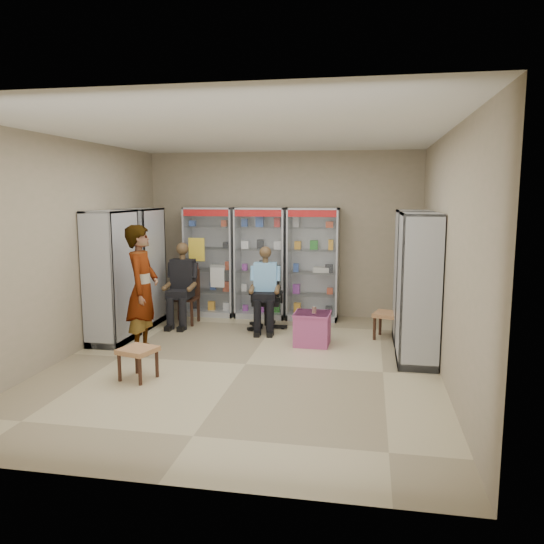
% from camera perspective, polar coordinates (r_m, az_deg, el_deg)
% --- Properties ---
extents(floor, '(6.00, 6.00, 0.00)m').
position_cam_1_polar(floor, '(7.17, -2.85, -9.86)').
color(floor, tan).
rests_on(floor, ground).
extents(room_shell, '(5.02, 6.02, 3.01)m').
position_cam_1_polar(room_shell, '(6.81, -2.97, 6.07)').
color(room_shell, tan).
rests_on(room_shell, ground).
extents(cabinet_back_left, '(0.90, 0.50, 2.00)m').
position_cam_1_polar(cabinet_back_left, '(9.86, -6.63, 1.10)').
color(cabinet_back_left, silver).
rests_on(cabinet_back_left, floor).
extents(cabinet_back_mid, '(0.90, 0.50, 2.00)m').
position_cam_1_polar(cabinet_back_mid, '(9.63, -1.21, 0.98)').
color(cabinet_back_mid, silver).
rests_on(cabinet_back_mid, floor).
extents(cabinet_back_right, '(0.90, 0.50, 2.00)m').
position_cam_1_polar(cabinet_back_right, '(9.48, 4.42, 0.85)').
color(cabinet_back_right, '#ADAEB4').
rests_on(cabinet_back_right, floor).
extents(cabinet_right_far, '(0.90, 0.50, 2.00)m').
position_cam_1_polar(cabinet_right_far, '(8.34, 14.80, -0.45)').
color(cabinet_right_far, '#A9ABB0').
rests_on(cabinet_right_far, floor).
extents(cabinet_right_near, '(0.90, 0.50, 2.00)m').
position_cam_1_polar(cabinet_right_near, '(7.26, 15.45, -1.78)').
color(cabinet_right_near, '#B9BAC1').
rests_on(cabinet_right_near, floor).
extents(cabinet_left_far, '(0.90, 0.50, 2.00)m').
position_cam_1_polar(cabinet_left_far, '(9.32, -13.78, 0.50)').
color(cabinet_left_far, '#B3B5BA').
rests_on(cabinet_left_far, floor).
extents(cabinet_left_near, '(0.90, 0.50, 2.00)m').
position_cam_1_polar(cabinet_left_near, '(8.34, -16.86, -0.54)').
color(cabinet_left_near, '#9FA3A6').
rests_on(cabinet_left_near, floor).
extents(wooden_chair, '(0.42, 0.42, 0.94)m').
position_cam_1_polar(wooden_chair, '(9.34, -9.35, -2.66)').
color(wooden_chair, black).
rests_on(wooden_chair, floor).
extents(seated_customer, '(0.44, 0.60, 1.34)m').
position_cam_1_polar(seated_customer, '(9.26, -9.48, -1.50)').
color(seated_customer, black).
rests_on(seated_customer, floor).
extents(office_chair, '(0.62, 0.62, 1.03)m').
position_cam_1_polar(office_chair, '(8.83, -0.64, -2.89)').
color(office_chair, black).
rests_on(office_chair, floor).
extents(seated_shopkeeper, '(0.49, 0.64, 1.31)m').
position_cam_1_polar(seated_shopkeeper, '(8.76, -0.70, -2.06)').
color(seated_shopkeeper, '#6488C6').
rests_on(seated_shopkeeper, floor).
extents(pink_trunk, '(0.52, 0.51, 0.49)m').
position_cam_1_polar(pink_trunk, '(8.00, 4.35, -6.09)').
color(pink_trunk, '#A14070').
rests_on(pink_trunk, floor).
extents(tea_glass, '(0.07, 0.07, 0.10)m').
position_cam_1_polar(tea_glass, '(7.90, 4.56, -4.07)').
color(tea_glass, '#511406').
rests_on(tea_glass, pink_trunk).
extents(woven_stool_a, '(0.52, 0.52, 0.42)m').
position_cam_1_polar(woven_stool_a, '(8.51, 12.36, -5.65)').
color(woven_stool_a, '#9F8043').
rests_on(woven_stool_a, floor).
extents(woven_stool_b, '(0.49, 0.49, 0.39)m').
position_cam_1_polar(woven_stool_b, '(6.75, -14.19, -9.52)').
color(woven_stool_b, '#AA8C48').
rests_on(woven_stool_b, floor).
extents(standing_man, '(0.51, 0.71, 1.82)m').
position_cam_1_polar(standing_man, '(7.67, -13.76, -1.86)').
color(standing_man, '#99999C').
rests_on(standing_man, floor).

